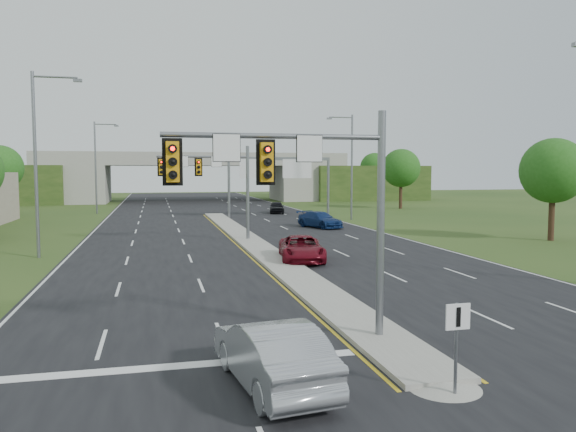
% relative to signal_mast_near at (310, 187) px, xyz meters
% --- Properties ---
extents(ground, '(240.00, 240.00, 0.00)m').
position_rel_signal_mast_near_xyz_m(ground, '(2.26, 0.07, -4.73)').
color(ground, '#274217').
rests_on(ground, ground).
extents(road, '(24.00, 160.00, 0.02)m').
position_rel_signal_mast_near_xyz_m(road, '(2.26, 35.07, -4.72)').
color(road, black).
rests_on(road, ground).
extents(median, '(2.00, 54.00, 0.16)m').
position_rel_signal_mast_near_xyz_m(median, '(2.26, 23.07, -4.63)').
color(median, gray).
rests_on(median, road).
extents(median_nose, '(2.00, 2.00, 0.16)m').
position_rel_signal_mast_near_xyz_m(median_nose, '(2.26, -3.93, -4.63)').
color(median_nose, gray).
rests_on(median_nose, road).
extents(lane_markings, '(23.72, 160.00, 0.01)m').
position_rel_signal_mast_near_xyz_m(lane_markings, '(1.66, 28.99, -4.70)').
color(lane_markings, gold).
rests_on(lane_markings, road).
extents(signal_mast_near, '(6.62, 0.60, 7.00)m').
position_rel_signal_mast_near_xyz_m(signal_mast_near, '(0.00, 0.00, 0.00)').
color(signal_mast_near, slate).
rests_on(signal_mast_near, ground).
extents(signal_mast_far, '(6.62, 0.60, 7.00)m').
position_rel_signal_mast_near_xyz_m(signal_mast_far, '(0.00, 25.00, 0.00)').
color(signal_mast_far, slate).
rests_on(signal_mast_far, ground).
extents(keep_right_sign, '(0.60, 0.13, 2.20)m').
position_rel_signal_mast_near_xyz_m(keep_right_sign, '(2.26, -4.45, -3.21)').
color(keep_right_sign, slate).
rests_on(keep_right_sign, ground).
extents(sign_gantry, '(11.58, 0.44, 6.67)m').
position_rel_signal_mast_near_xyz_m(sign_gantry, '(8.95, 44.99, 0.51)').
color(sign_gantry, slate).
rests_on(sign_gantry, ground).
extents(overpass, '(80.00, 14.00, 8.10)m').
position_rel_signal_mast_near_xyz_m(overpass, '(2.26, 80.07, -1.17)').
color(overpass, gray).
rests_on(overpass, ground).
extents(lightpole_l_mid, '(2.85, 0.25, 11.00)m').
position_rel_signal_mast_near_xyz_m(lightpole_l_mid, '(-11.03, 20.07, 1.38)').
color(lightpole_l_mid, slate).
rests_on(lightpole_l_mid, ground).
extents(lightpole_l_far, '(2.85, 0.25, 11.00)m').
position_rel_signal_mast_near_xyz_m(lightpole_l_far, '(-11.03, 55.07, 1.38)').
color(lightpole_l_far, slate).
rests_on(lightpole_l_far, ground).
extents(lightpole_r_far, '(2.85, 0.25, 11.00)m').
position_rel_signal_mast_near_xyz_m(lightpole_r_far, '(15.56, 40.07, 1.38)').
color(lightpole_r_far, slate).
rests_on(lightpole_r_far, ground).
extents(tree_l_mid, '(5.20, 5.20, 8.12)m').
position_rel_signal_mast_near_xyz_m(tree_l_mid, '(-21.74, 55.07, 0.78)').
color(tree_l_mid, '#382316').
rests_on(tree_l_mid, ground).
extents(tree_r_near, '(4.80, 4.80, 7.60)m').
position_rel_signal_mast_near_xyz_m(tree_r_near, '(24.26, 20.07, 0.45)').
color(tree_r_near, '#382316').
rests_on(tree_r_near, ground).
extents(tree_r_mid, '(5.20, 5.20, 8.12)m').
position_rel_signal_mast_near_xyz_m(tree_r_mid, '(28.26, 55.07, 0.78)').
color(tree_r_mid, '#382316').
rests_on(tree_r_mid, ground).
extents(tree_back_b, '(5.60, 5.60, 8.32)m').
position_rel_signal_mast_near_xyz_m(tree_back_b, '(-21.74, 94.07, 0.78)').
color(tree_back_b, '#382316').
rests_on(tree_back_b, ground).
extents(tree_back_c, '(5.60, 5.60, 8.32)m').
position_rel_signal_mast_near_xyz_m(tree_back_c, '(26.26, 94.07, 0.78)').
color(tree_back_c, '#382316').
rests_on(tree_back_c, ground).
extents(tree_back_d, '(6.00, 6.00, 8.85)m').
position_rel_signal_mast_near_xyz_m(tree_back_d, '(40.26, 94.07, 1.11)').
color(tree_back_d, '#382316').
rests_on(tree_back_d, ground).
extents(car_silver, '(2.36, 5.07, 1.61)m').
position_rel_signal_mast_near_xyz_m(car_silver, '(-1.72, -2.82, -3.90)').
color(car_silver, '#A3A6AB').
rests_on(car_silver, road).
extents(car_far_a, '(3.19, 5.51, 1.44)m').
position_rel_signal_mast_near_xyz_m(car_far_a, '(3.76, 15.16, -3.98)').
color(car_far_a, maroon).
rests_on(car_far_a, road).
extents(car_far_b, '(3.77, 5.38, 1.45)m').
position_rel_signal_mast_near_xyz_m(car_far_b, '(10.19, 32.96, -3.98)').
color(car_far_b, navy).
rests_on(car_far_b, road).
extents(car_far_c, '(2.46, 4.47, 1.44)m').
position_rel_signal_mast_near_xyz_m(car_far_c, '(10.01, 50.73, -3.98)').
color(car_far_c, black).
rests_on(car_far_c, road).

